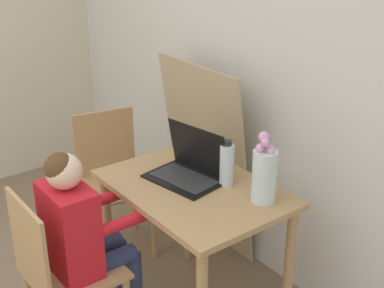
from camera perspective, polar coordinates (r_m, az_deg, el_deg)
name	(u,v)px	position (r m, az deg, el deg)	size (l,w,h in m)	color
wall_back	(293,66)	(2.78, 10.71, 8.21)	(6.40, 0.05, 2.50)	silver
dining_table	(194,208)	(2.65, 0.18, -6.88)	(0.91, 0.64, 0.75)	tan
chair_occupied	(61,275)	(2.56, -13.78, -13.37)	(0.40, 0.40, 0.86)	tan
chair_spare	(113,180)	(3.32, -8.45, -3.86)	(0.47, 0.47, 0.86)	tan
person_seated	(82,230)	(2.49, -11.66, -9.02)	(0.30, 0.42, 1.04)	red
laptop	(190,166)	(2.65, -0.23, -2.40)	(0.40, 0.31, 0.26)	black
flower_vase	(264,173)	(2.42, 7.72, -3.12)	(0.11, 0.11, 0.33)	silver
water_bottle	(227,164)	(2.56, 3.74, -2.16)	(0.07, 0.07, 0.23)	silver
cardboard_panel	(206,157)	(3.26, 1.52, -1.44)	(0.72, 0.18, 1.19)	tan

